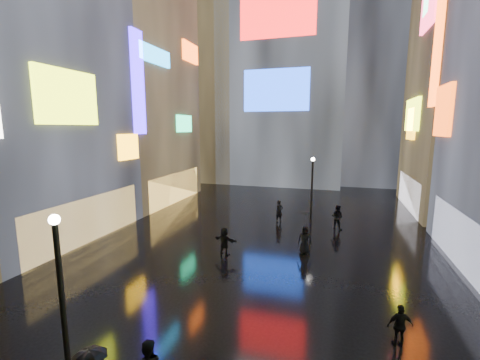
% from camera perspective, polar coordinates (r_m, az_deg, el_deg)
% --- Properties ---
extents(ground, '(140.00, 140.00, 0.00)m').
position_cam_1_polar(ground, '(24.31, 5.55, -8.74)').
color(ground, black).
rests_on(ground, ground).
extents(building_left_mid, '(10.28, 12.70, 24.00)m').
position_cam_1_polar(building_left_mid, '(26.76, -35.12, 17.27)').
color(building_left_mid, black).
rests_on(building_left_mid, ground).
extents(building_left_far, '(10.28, 12.00, 22.00)m').
position_cam_1_polar(building_left_far, '(35.40, -19.10, 14.43)').
color(building_left_far, black).
rests_on(building_left_far, ground).
extents(tower_main, '(16.00, 14.20, 42.00)m').
position_cam_1_polar(tower_main, '(49.14, 8.31, 25.15)').
color(tower_main, black).
rests_on(tower_main, ground).
extents(tower_flank_right, '(12.00, 12.00, 34.00)m').
position_cam_1_polar(tower_flank_right, '(49.81, 23.21, 19.57)').
color(tower_flank_right, black).
rests_on(tower_flank_right, ground).
extents(tower_flank_left, '(10.00, 10.00, 26.00)m').
position_cam_1_polar(tower_flank_left, '(48.66, -5.73, 15.73)').
color(tower_flank_left, black).
rests_on(tower_flank_left, ground).
extents(lamp_near, '(0.30, 0.30, 5.20)m').
position_cam_1_polar(lamp_near, '(10.80, -29.18, -16.97)').
color(lamp_near, black).
rests_on(lamp_near, ground).
extents(lamp_far, '(0.30, 0.30, 5.20)m').
position_cam_1_polar(lamp_far, '(26.17, 12.67, -0.98)').
color(lamp_far, black).
rests_on(lamp_far, ground).
extents(pedestrian_3, '(0.96, 0.61, 1.52)m').
position_cam_1_polar(pedestrian_3, '(13.36, 26.56, -22.12)').
color(pedestrian_3, black).
rests_on(pedestrian_3, ground).
extents(pedestrian_4, '(0.87, 0.61, 1.70)m').
position_cam_1_polar(pedestrian_4, '(19.98, 11.46, -10.37)').
color(pedestrian_4, black).
rests_on(pedestrian_4, ground).
extents(pedestrian_5, '(1.62, 0.85, 1.67)m').
position_cam_1_polar(pedestrian_5, '(19.42, -2.79, -10.84)').
color(pedestrian_5, black).
rests_on(pedestrian_5, ground).
extents(pedestrian_6, '(0.76, 0.76, 1.78)m').
position_cam_1_polar(pedestrian_6, '(25.91, 6.99, -5.57)').
color(pedestrian_6, black).
rests_on(pedestrian_6, ground).
extents(pedestrian_7, '(1.09, 0.98, 1.83)m').
position_cam_1_polar(pedestrian_7, '(25.13, 16.88, -6.33)').
color(pedestrian_7, black).
rests_on(pedestrian_7, ground).
extents(umbrella_2, '(1.34, 1.34, 0.89)m').
position_cam_1_polar(umbrella_2, '(19.58, 11.58, -6.79)').
color(umbrella_2, black).
rests_on(umbrella_2, pedestrian_4).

